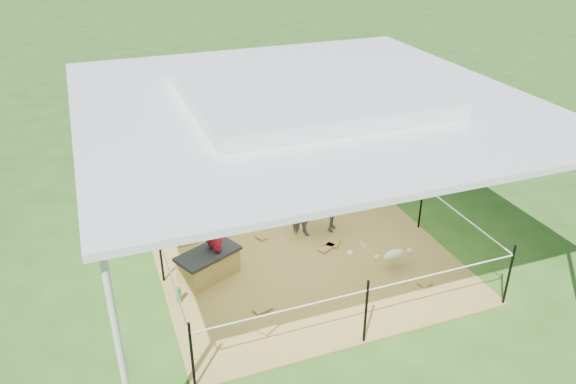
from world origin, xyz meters
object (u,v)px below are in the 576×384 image
object	(u,v)px
straw_bale	(209,266)
pony	(321,214)
green_bottle	(179,295)
distant_person	(279,85)
foal	(394,253)
picnic_table_far	(353,68)
picnic_table_near	(259,89)
trash_barrel	(338,101)
woman	(212,223)

from	to	relation	value
straw_bale	pony	xyz separation A→B (m)	(2.10, 0.54, 0.21)
straw_bale	green_bottle	size ratio (longest dim) A/B	3.60
green_bottle	distant_person	size ratio (longest dim) A/B	0.25
foal	picnic_table_far	xyz separation A→B (m)	(4.04, 9.59, 0.13)
straw_bale	pony	world-z (taller)	pony
picnic_table_near	distant_person	distance (m)	0.62
green_bottle	foal	size ratio (longest dim) A/B	0.26
foal	trash_barrel	size ratio (longest dim) A/B	1.04
foal	picnic_table_near	distance (m)	8.85
woman	pony	distance (m)	2.14
pony	distant_person	world-z (taller)	distant_person
foal	distant_person	distance (m)	8.56
straw_bale	foal	bearing A→B (deg)	-15.64
picnic_table_far	distant_person	size ratio (longest dim) A/B	2.05
pony	picnic_table_near	bearing A→B (deg)	-7.61
woman	distant_person	xyz separation A→B (m)	(3.78, 7.71, -0.46)
foal	trash_barrel	distance (m)	7.00
green_bottle	trash_barrel	xyz separation A→B (m)	(5.46, 6.33, 0.31)
straw_bale	woman	distance (m)	0.74
trash_barrel	foal	bearing A→B (deg)	-107.83
foal	trash_barrel	xyz separation A→B (m)	(2.14, 6.66, 0.16)
picnic_table_near	foal	bearing A→B (deg)	-78.24
foal	picnic_table_far	size ratio (longest dim) A/B	0.47
straw_bale	distant_person	xyz separation A→B (m)	(3.88, 7.71, 0.27)
picnic_table_near	distant_person	xyz separation A→B (m)	(0.49, -0.34, 0.17)
straw_bale	green_bottle	bearing A→B (deg)	-140.71
woman	pony	bearing A→B (deg)	80.35
woman	picnic_table_near	world-z (taller)	woman
straw_bale	picnic_table_near	bearing A→B (deg)	67.14
foal	picnic_table_near	xyz separation A→B (m)	(0.62, 8.83, 0.03)
woman	foal	distance (m)	2.86
trash_barrel	picnic_table_far	world-z (taller)	trash_barrel
woman	picnic_table_near	bearing A→B (deg)	132.92
foal	trash_barrel	bearing A→B (deg)	64.52
foal	distant_person	world-z (taller)	distant_person
woman	trash_barrel	world-z (taller)	woman
pony	picnic_table_far	distance (m)	9.52
picnic_table_near	green_bottle	bearing A→B (deg)	-99.09
green_bottle	picnic_table_far	bearing A→B (deg)	51.55
green_bottle	picnic_table_near	size ratio (longest dim) A/B	0.16
straw_bale	picnic_table_far	world-z (taller)	picnic_table_far
picnic_table_near	picnic_table_far	bearing A→B (deg)	28.45
green_bottle	trash_barrel	distance (m)	8.37
trash_barrel	distant_person	distance (m)	2.09
pony	trash_barrel	world-z (taller)	trash_barrel
woman	green_bottle	distance (m)	1.13
straw_bale	trash_barrel	xyz separation A→B (m)	(4.91, 5.88, 0.23)
green_bottle	pony	size ratio (longest dim) A/B	0.26
woman	straw_bale	bearing A→B (deg)	-114.82
straw_bale	woman	xyz separation A→B (m)	(0.10, 0.00, 0.73)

